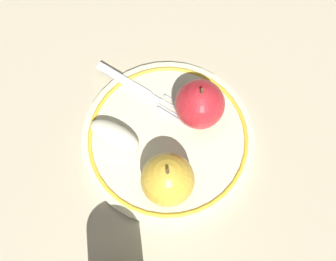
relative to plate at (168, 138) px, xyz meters
name	(u,v)px	position (x,y,z in m)	size (l,w,h in m)	color
ground_plane	(179,145)	(0.01, 0.01, -0.01)	(2.00, 2.00, 0.00)	#BAAD8C
plate	(168,138)	(0.00, 0.00, 0.00)	(0.25, 0.25, 0.01)	beige
apple_red_whole	(168,180)	(0.07, -0.01, 0.04)	(0.07, 0.07, 0.08)	gold
apple_second_whole	(200,104)	(-0.03, 0.05, 0.04)	(0.07, 0.07, 0.08)	red
apple_slice_front	(115,135)	(-0.01, -0.07, 0.02)	(0.08, 0.03, 0.02)	#E9E7C7
fork	(142,91)	(-0.07, -0.03, 0.01)	(0.13, 0.14, 0.00)	silver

